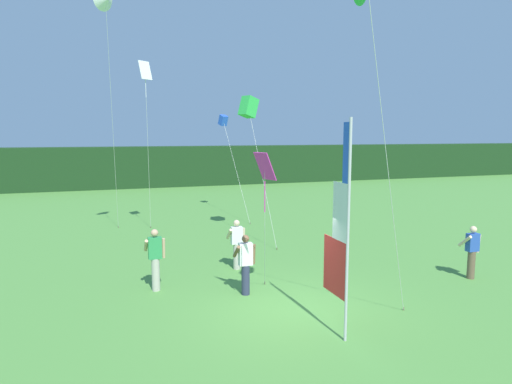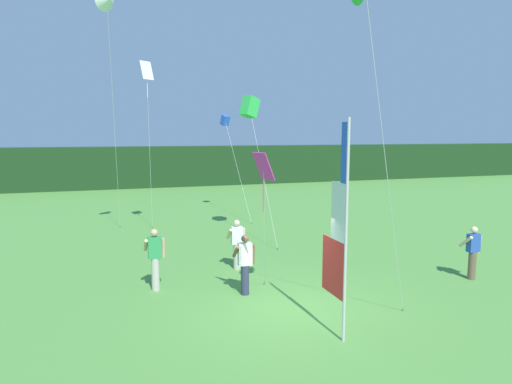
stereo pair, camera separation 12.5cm
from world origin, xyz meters
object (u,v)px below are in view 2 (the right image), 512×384
object	(u,v)px
person_far_left	(473,251)
kite_green_box_0	(250,107)
person_far_right	(155,258)
kite_blue_box_4	(225,121)
kite_white_delta_5	(107,0)
kite_magenta_diamond_2	(264,175)
banner_flag	(339,234)
person_near_banner	(237,243)
kite_white_diamond_3	(147,81)
person_mid_field	(245,263)

from	to	relation	value
person_far_left	kite_green_box_0	world-z (taller)	kite_green_box_0
person_far_right	kite_blue_box_4	bearing A→B (deg)	66.72
kite_white_delta_5	kite_magenta_diamond_2	bearing A→B (deg)	-68.72
kite_green_box_0	person_far_left	bearing A→B (deg)	-57.09
banner_flag	person_far_right	world-z (taller)	banner_flag
person_near_banner	person_far_left	size ratio (longest dim) A/B	1.00
kite_green_box_0	kite_white_diamond_3	bearing A→B (deg)	153.27
banner_flag	kite_white_diamond_3	bearing A→B (deg)	104.54
banner_flag	person_near_banner	world-z (taller)	banner_flag
banner_flag	person_far_left	world-z (taller)	banner_flag
kite_green_box_0	person_mid_field	bearing A→B (deg)	-108.49
person_near_banner	kite_white_delta_5	bearing A→B (deg)	129.65
person_mid_field	kite_white_delta_5	size ratio (longest dim) A/B	0.17
kite_blue_box_4	kite_white_delta_5	bearing A→B (deg)	-134.94
kite_green_box_0	kite_blue_box_4	xyz separation A→B (m)	(0.54, 6.14, -0.37)
person_far_right	kite_white_delta_5	world-z (taller)	kite_white_delta_5
kite_white_diamond_3	banner_flag	bearing A→B (deg)	-75.46
kite_blue_box_4	kite_green_box_0	bearing A→B (deg)	-94.99
person_far_right	kite_green_box_0	world-z (taller)	kite_green_box_0
kite_white_delta_5	person_near_banner	bearing A→B (deg)	-50.35
person_far_right	kite_blue_box_4	distance (m)	13.01
person_far_right	kite_green_box_0	distance (m)	8.10
kite_green_box_0	kite_white_diamond_3	xyz separation A→B (m)	(-3.84, 1.93, 1.11)
kite_magenta_diamond_2	kite_white_delta_5	xyz separation A→B (m)	(-3.17, 8.14, 5.70)
person_near_banner	person_far_right	bearing A→B (deg)	-156.08
banner_flag	kite_white_delta_5	world-z (taller)	kite_white_delta_5
person_far_left	kite_white_diamond_3	xyz separation A→B (m)	(-8.48, 9.11, 5.60)
banner_flag	kite_white_delta_5	xyz separation A→B (m)	(-4.35, 9.54, 6.85)
person_mid_field	kite_green_box_0	xyz separation A→B (m)	(2.11, 6.30, 4.47)
person_near_banner	person_mid_field	bearing A→B (deg)	-100.28
person_near_banner	person_far_right	size ratio (longest dim) A/B	0.93
person_mid_field	person_far_left	size ratio (longest dim) A/B	1.03
kite_green_box_0	kite_magenta_diamond_2	xyz separation A→B (m)	(-2.12, -7.84, -1.99)
person_far_right	banner_flag	bearing A→B (deg)	-49.67
kite_blue_box_4	kite_white_delta_5	size ratio (longest dim) A/B	0.56
person_far_left	kite_magenta_diamond_2	xyz separation A→B (m)	(-6.77, -0.67, 2.50)
person_near_banner	person_far_left	world-z (taller)	person_far_left
kite_blue_box_4	kite_white_diamond_3	bearing A→B (deg)	-136.08
person_near_banner	kite_white_delta_5	size ratio (longest dim) A/B	0.17
person_mid_field	person_far_left	xyz separation A→B (m)	(6.75, -0.88, -0.02)
kite_magenta_diamond_2	person_far_right	bearing A→B (deg)	130.33
person_far_left	kite_white_delta_5	xyz separation A→B (m)	(-9.94, 7.48, 8.21)
person_mid_field	kite_blue_box_4	distance (m)	13.36
kite_magenta_diamond_2	kite_white_diamond_3	bearing A→B (deg)	99.95
person_far_left	person_far_right	size ratio (longest dim) A/B	0.93
kite_white_diamond_3	kite_white_delta_5	world-z (taller)	kite_white_delta_5
person_mid_field	kite_white_delta_5	distance (m)	10.99
banner_flag	kite_white_diamond_3	size ratio (longest dim) A/B	0.64
banner_flag	kite_magenta_diamond_2	bearing A→B (deg)	130.32
banner_flag	person_near_banner	size ratio (longest dim) A/B	2.90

